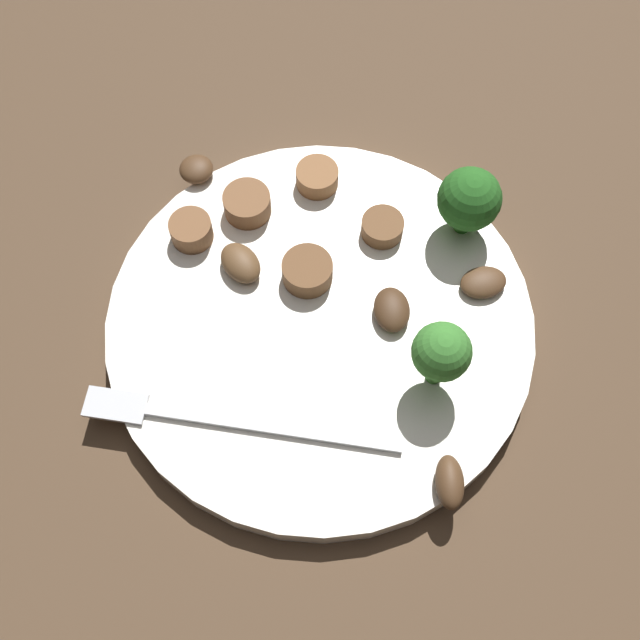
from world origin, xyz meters
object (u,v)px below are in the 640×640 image
object	(u,v)px
sausage_slice_3	(307,271)
mushroom_1	(241,263)
sausage_slice_1	(317,177)
sausage_slice_0	(382,227)
fork	(217,420)
mushroom_3	(196,169)
mushroom_0	(450,482)
broccoli_floret_0	(469,200)
mushroom_4	(483,282)
broccoli_floret_1	(441,353)
mushroom_2	(392,310)
sausage_slice_4	(191,230)
sausage_slice_2	(247,204)
plate	(320,326)

from	to	relation	value
sausage_slice_3	mushroom_1	size ratio (longest dim) A/B	1.02
sausage_slice_1	sausage_slice_0	bearing A→B (deg)	147.93
fork	mushroom_3	bearing A→B (deg)	-73.77
fork	mushroom_0	bearing A→B (deg)	172.88
broccoli_floret_0	mushroom_4	world-z (taller)	broccoli_floret_0
sausage_slice_1	mushroom_1	world-z (taller)	same
sausage_slice_0	mushroom_4	size ratio (longest dim) A/B	0.93
broccoli_floret_1	mushroom_2	bearing A→B (deg)	-50.44
sausage_slice_1	sausage_slice_4	bearing A→B (deg)	37.50
fork	broccoli_floret_0	distance (m)	0.20
broccoli_floret_0	broccoli_floret_1	distance (m)	0.10
sausage_slice_3	sausage_slice_2	bearing A→B (deg)	-41.30
sausage_slice_0	mushroom_1	bearing A→B (deg)	26.71
mushroom_2	sausage_slice_3	bearing A→B (deg)	-16.39
sausage_slice_0	sausage_slice_2	bearing A→B (deg)	-0.51
sausage_slice_0	mushroom_2	size ratio (longest dim) A/B	0.90
mushroom_0	plate	bearing A→B (deg)	-44.90
sausage_slice_1	sausage_slice_2	distance (m)	0.05
sausage_slice_3	mushroom_3	world-z (taller)	sausage_slice_3
plate	broccoli_floret_0	world-z (taller)	broccoli_floret_0
mushroom_3	sausage_slice_3	bearing A→B (deg)	143.68
broccoli_floret_1	sausage_slice_4	size ratio (longest dim) A/B	2.04
mushroom_4	sausage_slice_3	bearing A→B (deg)	6.81
plate	mushroom_3	size ratio (longest dim) A/B	11.65
sausage_slice_4	mushroom_1	size ratio (longest dim) A/B	0.87
mushroom_0	sausage_slice_4	bearing A→B (deg)	-36.35
plate	sausage_slice_0	world-z (taller)	sausage_slice_0
broccoli_floret_0	sausage_slice_3	world-z (taller)	broccoli_floret_0
fork	sausage_slice_2	world-z (taller)	sausage_slice_2
sausage_slice_3	mushroom_4	bearing A→B (deg)	-173.19
plate	mushroom_0	world-z (taller)	mushroom_0
mushroom_3	mushroom_4	size ratio (longest dim) A/B	0.77
broccoli_floret_0	sausage_slice_2	xyz separation A→B (m)	(0.13, 0.01, -0.02)
fork	sausage_slice_2	xyz separation A→B (m)	(0.01, -0.14, 0.01)
sausage_slice_1	mushroom_2	xyz separation A→B (m)	(-0.06, 0.08, -0.00)
broccoli_floret_1	sausage_slice_0	size ratio (longest dim) A/B	2.04
broccoli_floret_0	sausage_slice_1	world-z (taller)	broccoli_floret_0
sausage_slice_4	fork	bearing A→B (deg)	110.34
sausage_slice_0	mushroom_3	xyz separation A→B (m)	(0.12, -0.02, -0.00)
sausage_slice_3	mushroom_1	world-z (taller)	sausage_slice_3
plate	sausage_slice_1	size ratio (longest dim) A/B	9.41
sausage_slice_0	mushroom_4	xyz separation A→B (m)	(-0.07, 0.03, -0.00)
sausage_slice_1	mushroom_4	size ratio (longest dim) A/B	0.96
plate	sausage_slice_2	size ratio (longest dim) A/B	8.57
mushroom_3	mushroom_4	distance (m)	0.20
sausage_slice_1	mushroom_3	distance (m)	0.08
plate	mushroom_0	xyz separation A→B (m)	(-0.09, 0.09, 0.02)
fork	sausage_slice_3	world-z (taller)	sausage_slice_3
mushroom_0	mushroom_2	world-z (taller)	mushroom_0
mushroom_1	mushroom_2	distance (m)	0.10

